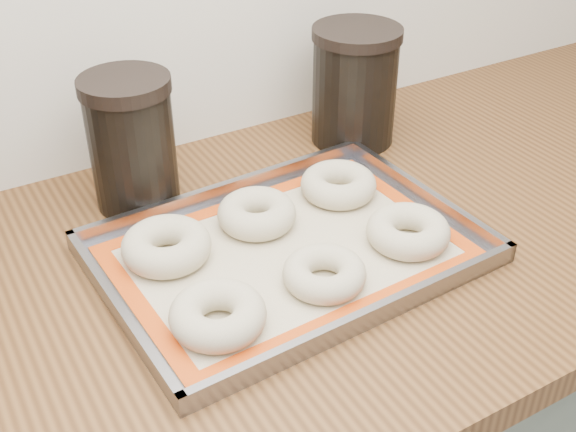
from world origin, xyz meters
TOP-DOWN VIEW (x-y plane):
  - countertop at (0.00, 1.68)m, footprint 3.06×0.68m
  - baking_tray at (-0.02, 1.66)m, footprint 0.47×0.35m
  - baking_mat at (-0.02, 1.66)m, footprint 0.43×0.31m
  - bagel_front_left at (-0.16, 1.58)m, footprint 0.13×0.13m
  - bagel_front_mid at (-0.02, 1.58)m, footprint 0.11×0.11m
  - bagel_front_right at (0.12, 1.60)m, footprint 0.13×0.13m
  - bagel_back_left at (-0.16, 1.72)m, footprint 0.13×0.13m
  - bagel_back_mid at (-0.03, 1.73)m, footprint 0.13×0.13m
  - bagel_back_right at (0.11, 1.74)m, footprint 0.12×0.12m
  - canister_mid at (-0.14, 1.87)m, footprint 0.12×0.12m
  - canister_right at (0.23, 1.88)m, footprint 0.14×0.14m

SIDE VIEW (x-z plane):
  - countertop at x=0.00m, z-range 0.86..0.90m
  - baking_mat at x=-0.02m, z-range 0.90..0.91m
  - baking_tray at x=-0.02m, z-range 0.89..0.92m
  - bagel_front_mid at x=-0.02m, z-range 0.90..0.94m
  - bagel_back_right at x=0.11m, z-range 0.90..0.94m
  - bagel_front_right at x=0.12m, z-range 0.90..0.94m
  - bagel_front_left at x=-0.16m, z-range 0.90..0.94m
  - bagel_back_mid at x=-0.03m, z-range 0.90..0.94m
  - bagel_back_left at x=-0.16m, z-range 0.90..0.94m
  - canister_right at x=0.23m, z-range 0.90..1.09m
  - canister_mid at x=-0.14m, z-range 0.90..1.09m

